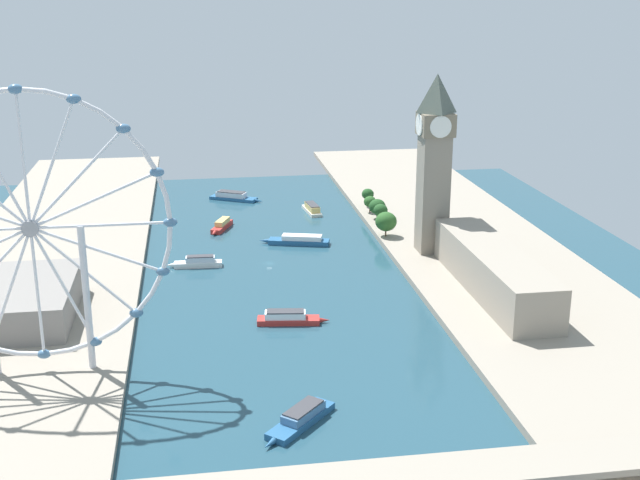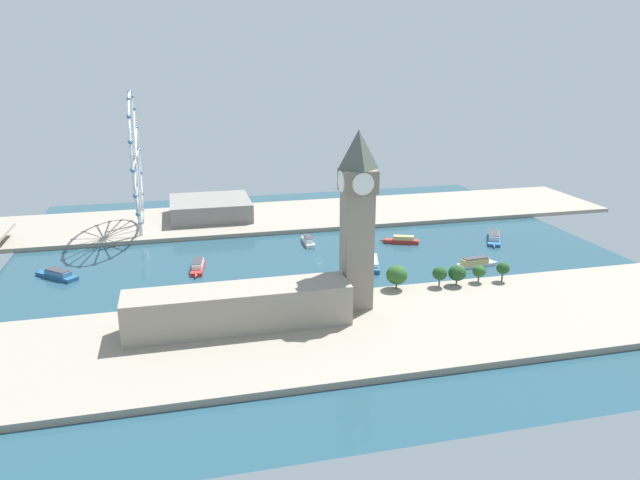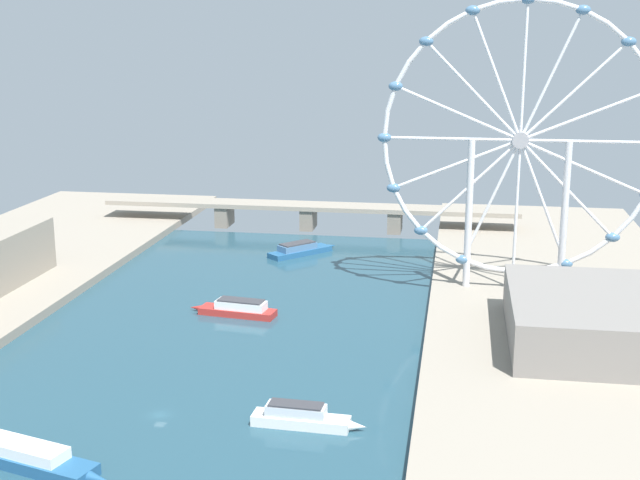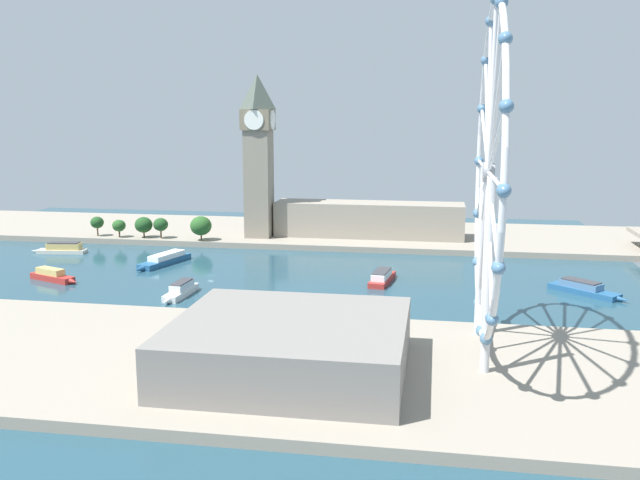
{
  "view_description": "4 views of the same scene",
  "coord_description": "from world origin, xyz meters",
  "px_view_note": "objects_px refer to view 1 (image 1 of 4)",
  "views": [
    {
      "loc": [
        34.35,
        381.55,
        130.89
      ],
      "look_at": [
        -22.84,
        14.89,
        15.5
      ],
      "focal_mm": 46.29,
      "sensor_mm": 36.0,
      "label": 1
    },
    {
      "loc": [
        -346.05,
        84.64,
        122.59
      ],
      "look_at": [
        -17.89,
        4.07,
        18.7
      ],
      "focal_mm": 33.54,
      "sensor_mm": 36.0,
      "label": 2
    },
    {
      "loc": [
        68.86,
        -181.36,
        89.38
      ],
      "look_at": [
        23.8,
        92.48,
        21.99
      ],
      "focal_mm": 48.22,
      "sensor_mm": 36.0,
      "label": 3
    },
    {
      "loc": [
        280.84,
        96.75,
        70.33
      ],
      "look_at": [
        -14.26,
        46.46,
        14.7
      ],
      "focal_mm": 38.49,
      "sensor_mm": 36.0,
      "label": 4
    }
  ],
  "objects_px": {
    "tour_boat_0": "(312,209)",
    "tour_boat_5": "(233,196)",
    "clock_tower": "(434,161)",
    "tour_boat_2": "(198,262)",
    "ferris_wheel": "(31,231)",
    "tour_boat_6": "(222,225)",
    "tour_boat_4": "(299,240)",
    "tour_boat_3": "(288,318)",
    "parliament_block": "(494,270)",
    "tour_boat_1": "(301,418)",
    "riverside_hall": "(2,302)"
  },
  "relations": [
    {
      "from": "tour_boat_0",
      "to": "tour_boat_5",
      "type": "relative_size",
      "value": 0.86
    },
    {
      "from": "clock_tower",
      "to": "tour_boat_2",
      "type": "distance_m",
      "value": 124.92
    },
    {
      "from": "ferris_wheel",
      "to": "tour_boat_0",
      "type": "height_order",
      "value": "ferris_wheel"
    },
    {
      "from": "clock_tower",
      "to": "tour_boat_2",
      "type": "relative_size",
      "value": 3.25
    },
    {
      "from": "tour_boat_6",
      "to": "clock_tower",
      "type": "bearing_deg",
      "value": 79.51
    },
    {
      "from": "tour_boat_0",
      "to": "tour_boat_4",
      "type": "xyz_separation_m",
      "value": [
        16.05,
        61.44,
        -0.25
      ]
    },
    {
      "from": "tour_boat_3",
      "to": "parliament_block",
      "type": "bearing_deg",
      "value": 16.69
    },
    {
      "from": "tour_boat_0",
      "to": "tour_boat_6",
      "type": "xyz_separation_m",
      "value": [
        54.89,
        27.25,
        -0.23
      ]
    },
    {
      "from": "tour_boat_4",
      "to": "tour_boat_1",
      "type": "bearing_deg",
      "value": 98.22
    },
    {
      "from": "ferris_wheel",
      "to": "tour_boat_2",
      "type": "bearing_deg",
      "value": -115.73
    },
    {
      "from": "ferris_wheel",
      "to": "tour_boat_2",
      "type": "height_order",
      "value": "ferris_wheel"
    },
    {
      "from": "ferris_wheel",
      "to": "tour_boat_4",
      "type": "bearing_deg",
      "value": -127.39
    },
    {
      "from": "tour_boat_0",
      "to": "tour_boat_3",
      "type": "bearing_deg",
      "value": 162.08
    },
    {
      "from": "tour_boat_6",
      "to": "tour_boat_4",
      "type": "bearing_deg",
      "value": 70.33
    },
    {
      "from": "tour_boat_1",
      "to": "ferris_wheel",
      "type": "bearing_deg",
      "value": -76.04
    },
    {
      "from": "tour_boat_0",
      "to": "tour_boat_4",
      "type": "relative_size",
      "value": 0.78
    },
    {
      "from": "tour_boat_4",
      "to": "tour_boat_6",
      "type": "bearing_deg",
      "value": -25.92
    },
    {
      "from": "tour_boat_1",
      "to": "tour_boat_2",
      "type": "height_order",
      "value": "tour_boat_2"
    },
    {
      "from": "tour_boat_1",
      "to": "tour_boat_5",
      "type": "distance_m",
      "value": 283.04
    },
    {
      "from": "clock_tower",
      "to": "tour_boat_3",
      "type": "xyz_separation_m",
      "value": [
        80.76,
        74.26,
        -46.34
      ]
    },
    {
      "from": "ferris_wheel",
      "to": "tour_boat_6",
      "type": "height_order",
      "value": "ferris_wheel"
    },
    {
      "from": "riverside_hall",
      "to": "tour_boat_0",
      "type": "distance_m",
      "value": 210.01
    },
    {
      "from": "tour_boat_4",
      "to": "clock_tower",
      "type": "bearing_deg",
      "value": 170.06
    },
    {
      "from": "ferris_wheel",
      "to": "tour_boat_6",
      "type": "distance_m",
      "value": 193.28
    },
    {
      "from": "tour_boat_0",
      "to": "tour_boat_6",
      "type": "height_order",
      "value": "tour_boat_0"
    },
    {
      "from": "clock_tower",
      "to": "tour_boat_0",
      "type": "bearing_deg",
      "value": -62.8
    },
    {
      "from": "tour_boat_0",
      "to": "riverside_hall",
      "type": "bearing_deg",
      "value": 129.33
    },
    {
      "from": "riverside_hall",
      "to": "tour_boat_4",
      "type": "distance_m",
      "value": 158.05
    },
    {
      "from": "tour_boat_1",
      "to": "tour_boat_2",
      "type": "bearing_deg",
      "value": -127.02
    },
    {
      "from": "parliament_block",
      "to": "tour_boat_1",
      "type": "bearing_deg",
      "value": 44.36
    },
    {
      "from": "tour_boat_5",
      "to": "tour_boat_0",
      "type": "bearing_deg",
      "value": -11.13
    },
    {
      "from": "tour_boat_5",
      "to": "parliament_block",
      "type": "bearing_deg",
      "value": -32.82
    },
    {
      "from": "tour_boat_3",
      "to": "tour_boat_5",
      "type": "xyz_separation_m",
      "value": [
        11.21,
        -203.01,
        0.03
      ]
    },
    {
      "from": "riverside_hall",
      "to": "tour_boat_2",
      "type": "xyz_separation_m",
      "value": [
        -77.52,
        -60.43,
        -7.77
      ]
    },
    {
      "from": "tour_boat_0",
      "to": "tour_boat_1",
      "type": "xyz_separation_m",
      "value": [
        39.36,
        245.54,
        -0.28
      ]
    },
    {
      "from": "ferris_wheel",
      "to": "tour_boat_2",
      "type": "relative_size",
      "value": 3.64
    },
    {
      "from": "ferris_wheel",
      "to": "tour_boat_0",
      "type": "distance_m",
      "value": 240.8
    },
    {
      "from": "tour_boat_4",
      "to": "tour_boat_0",
      "type": "bearing_deg",
      "value": -89.2
    },
    {
      "from": "tour_boat_3",
      "to": "tour_boat_5",
      "type": "relative_size",
      "value": 0.89
    },
    {
      "from": "tour_boat_1",
      "to": "tour_boat_5",
      "type": "bearing_deg",
      "value": -136.66
    },
    {
      "from": "ferris_wheel",
      "to": "tour_boat_4",
      "type": "height_order",
      "value": "ferris_wheel"
    },
    {
      "from": "clock_tower",
      "to": "tour_boat_4",
      "type": "height_order",
      "value": "clock_tower"
    },
    {
      "from": "clock_tower",
      "to": "tour_boat_6",
      "type": "xyz_separation_m",
      "value": [
        101.81,
        -64.06,
        -46.4
      ]
    },
    {
      "from": "riverside_hall",
      "to": "tour_boat_6",
      "type": "distance_m",
      "value": 153.58
    },
    {
      "from": "tour_boat_2",
      "to": "tour_boat_3",
      "type": "bearing_deg",
      "value": 117.54
    },
    {
      "from": "clock_tower",
      "to": "tour_boat_6",
      "type": "height_order",
      "value": "clock_tower"
    },
    {
      "from": "clock_tower",
      "to": "tour_boat_3",
      "type": "relative_size",
      "value": 2.95
    },
    {
      "from": "tour_boat_2",
      "to": "tour_boat_4",
      "type": "relative_size",
      "value": 0.73
    },
    {
      "from": "tour_boat_5",
      "to": "tour_boat_2",
      "type": "bearing_deg",
      "value": -72.09
    },
    {
      "from": "tour_boat_1",
      "to": "tour_boat_6",
      "type": "height_order",
      "value": "tour_boat_6"
    }
  ]
}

